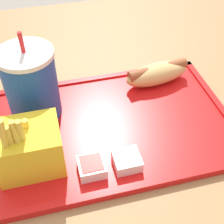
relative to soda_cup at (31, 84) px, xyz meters
name	(u,v)px	position (x,y,z in m)	size (l,w,h in m)	color
dining_table	(98,220)	(0.09, -0.06, -0.43)	(1.32, 1.04, 0.71)	olive
food_tray	(112,126)	(0.13, -0.07, -0.07)	(0.43, 0.28, 0.01)	red
soda_cup	(31,84)	(0.00, 0.00, 0.00)	(0.09, 0.09, 0.17)	#194CA5
hot_dog_far	(157,73)	(0.25, 0.03, -0.04)	(0.14, 0.07, 0.04)	tan
fries_carton	(28,148)	(-0.02, -0.12, -0.03)	(0.10, 0.08, 0.13)	gold
sauce_cup_mayo	(127,160)	(0.13, -0.16, -0.05)	(0.04, 0.04, 0.02)	silver
sauce_cup_ketchup	(92,166)	(0.07, -0.16, -0.05)	(0.04, 0.04, 0.02)	silver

